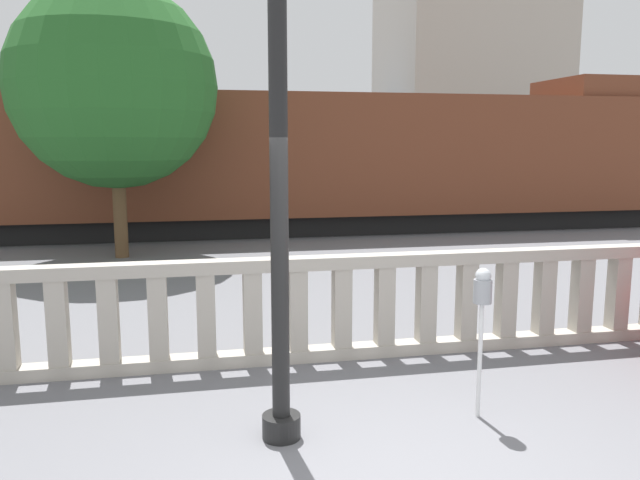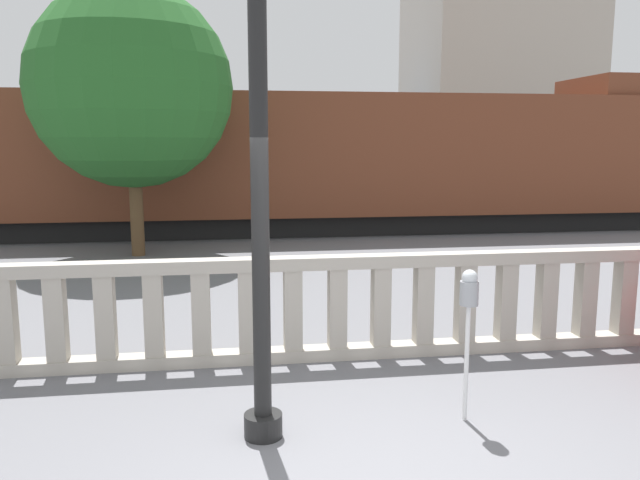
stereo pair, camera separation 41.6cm
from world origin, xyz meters
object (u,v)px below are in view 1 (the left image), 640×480
Objects in this scene: lamppost at (277,25)px; train_far at (182,154)px; parking_meter at (482,299)px; train_near at (205,162)px; tree_left at (114,86)px.

lamppost reaches higher than train_far.
train_near is (-2.15, 12.22, 0.85)m from parking_meter.
parking_meter is 0.05× the size of train_far.
lamppost is at bearing -87.42° from train_far.
parking_meter is 10.13m from tree_left.
lamppost is at bearing -76.06° from tree_left.
train_near is 0.90× the size of train_far.
train_near is 4.67× the size of tree_left.
lamppost reaches higher than parking_meter.
train_far is 5.16× the size of tree_left.
lamppost is 1.10× the size of tree_left.
tree_left is (-1.89, -3.28, 1.67)m from train_near.
train_near is (-0.34, 12.27, -1.40)m from lamppost.
tree_left is at bearing -119.93° from train_near.
lamppost is 26.25m from train_far.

